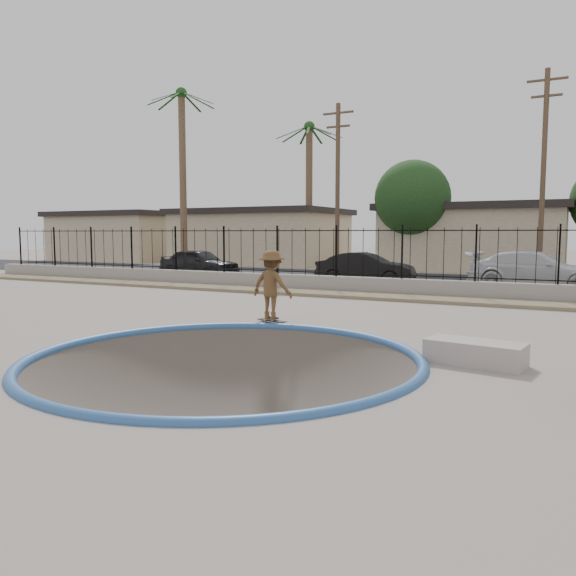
# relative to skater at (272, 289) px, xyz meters

# --- Properties ---
(ground) EXTENTS (120.00, 120.00, 2.20)m
(ground) POSITION_rel_skater_xyz_m (1.16, 9.15, -1.95)
(ground) COLOR gray
(ground) RESTS_ON ground
(bowl_pit) EXTENTS (6.84, 6.84, 1.80)m
(bowl_pit) POSITION_rel_skater_xyz_m (1.16, -3.85, -0.85)
(bowl_pit) COLOR #453B35
(bowl_pit) RESTS_ON ground
(coping_ring) EXTENTS (7.04, 7.04, 0.20)m
(coping_ring) POSITION_rel_skater_xyz_m (1.16, -3.85, -0.85)
(coping_ring) COLOR #2D5893
(coping_ring) RESTS_ON ground
(rock_strip) EXTENTS (42.00, 1.60, 0.11)m
(rock_strip) POSITION_rel_skater_xyz_m (1.16, 6.35, -0.80)
(rock_strip) COLOR #938160
(rock_strip) RESTS_ON ground
(retaining_wall) EXTENTS (42.00, 0.45, 0.60)m
(retaining_wall) POSITION_rel_skater_xyz_m (1.16, 7.45, -0.55)
(retaining_wall) COLOR gray
(retaining_wall) RESTS_ON ground
(fence) EXTENTS (40.00, 0.04, 1.80)m
(fence) POSITION_rel_skater_xyz_m (1.16, 7.45, 0.65)
(fence) COLOR black
(fence) RESTS_ON retaining_wall
(street) EXTENTS (90.00, 8.00, 0.04)m
(street) POSITION_rel_skater_xyz_m (1.16, 14.15, -0.83)
(street) COLOR black
(street) RESTS_ON ground
(house_west_far) EXTENTS (10.60, 8.60, 3.90)m
(house_west_far) POSITION_rel_skater_xyz_m (-26.84, 23.65, 1.12)
(house_west_far) COLOR tan
(house_west_far) RESTS_ON ground
(house_west) EXTENTS (11.60, 8.60, 3.90)m
(house_west) POSITION_rel_skater_xyz_m (-13.84, 23.65, 1.12)
(house_west) COLOR tan
(house_west) RESTS_ON ground
(house_center) EXTENTS (10.60, 8.60, 3.90)m
(house_center) POSITION_rel_skater_xyz_m (1.16, 23.65, 1.12)
(house_center) COLOR tan
(house_center) RESTS_ON ground
(palm_left) EXTENTS (2.30, 2.30, 11.30)m
(palm_left) POSITION_rel_skater_xyz_m (-15.84, 17.15, 7.10)
(palm_left) COLOR brown
(palm_left) RESTS_ON ground
(palm_mid) EXTENTS (2.30, 2.30, 9.30)m
(palm_mid) POSITION_rel_skater_xyz_m (-8.84, 21.15, 5.84)
(palm_mid) COLOR brown
(palm_mid) RESTS_ON ground
(utility_pole_left) EXTENTS (1.70, 0.24, 9.00)m
(utility_pole_left) POSITION_rel_skater_xyz_m (-4.84, 16.15, 3.85)
(utility_pole_left) COLOR #473323
(utility_pole_left) RESTS_ON ground
(utility_pole_mid) EXTENTS (1.70, 0.24, 9.50)m
(utility_pole_mid) POSITION_rel_skater_xyz_m (5.16, 16.15, 4.10)
(utility_pole_mid) COLOR #473323
(utility_pole_mid) RESTS_ON ground
(street_tree_left) EXTENTS (4.32, 4.32, 6.36)m
(street_tree_left) POSITION_rel_skater_xyz_m (-1.84, 20.15, 3.34)
(street_tree_left) COLOR #473323
(street_tree_left) RESTS_ON ground
(skater) EXTENTS (1.15, 0.73, 1.70)m
(skater) POSITION_rel_skater_xyz_m (0.00, 0.00, 0.00)
(skater) COLOR brown
(skater) RESTS_ON ground
(skateboard) EXTENTS (0.87, 0.46, 0.07)m
(skateboard) POSITION_rel_skater_xyz_m (0.00, 0.00, -0.79)
(skateboard) COLOR black
(skateboard) RESTS_ON ground
(concrete_ledge) EXTENTS (1.68, 0.93, 0.40)m
(concrete_ledge) POSITION_rel_skater_xyz_m (5.16, -2.26, -0.65)
(concrete_ledge) COLOR #A59992
(concrete_ledge) RESTS_ON ground
(car_a) EXTENTS (4.24, 1.93, 1.41)m
(car_a) POSITION_rel_skater_xyz_m (-9.85, 10.55, -0.11)
(car_a) COLOR black
(car_a) RESTS_ON street
(car_b) EXTENTS (4.21, 1.78, 1.35)m
(car_b) POSITION_rel_skater_xyz_m (-1.26, 10.55, -0.14)
(car_b) COLOR black
(car_b) RESTS_ON street
(car_c) EXTENTS (5.24, 2.55, 1.47)m
(car_c) POSITION_rel_skater_xyz_m (5.29, 11.67, -0.08)
(car_c) COLOR silver
(car_c) RESTS_ON street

